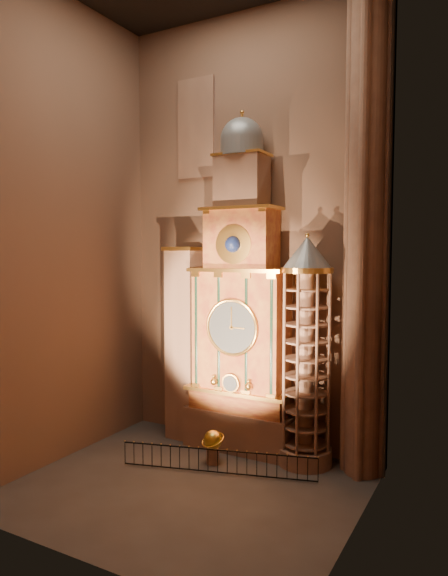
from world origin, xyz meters
The scene contains 11 objects.
floor centered at (0.00, 0.00, 0.00)m, with size 14.00×14.00×0.00m, color #383330.
wall_back centered at (0.00, 6.00, 11.00)m, with size 22.00×22.00×0.00m, color brown.
wall_left centered at (-7.00, 0.00, 11.00)m, with size 22.00×22.00×0.00m, color brown.
wall_right centered at (7.00, 0.00, 11.00)m, with size 22.00×22.00×0.00m, color brown.
astronomical_clock centered at (0.00, 4.96, 6.68)m, with size 5.60×2.41×16.70m.
portrait_tower centered at (-3.40, 4.98, 5.15)m, with size 1.80×1.60×10.20m.
stair_turret centered at (3.50, 4.70, 5.27)m, with size 2.50×2.50×10.80m.
gothic_pier centered at (6.10, 5.00, 11.00)m, with size 2.04×2.04×22.00m.
stained_glass_window centered at (-3.20, 5.92, 16.50)m, with size 2.20×0.14×5.20m.
celestial_globe centered at (-0.29, 2.62, 0.96)m, with size 1.42×1.39×1.60m.
iron_railing centered at (0.46, 1.73, 0.58)m, with size 8.52×2.52×1.08m.
Camera 1 is at (11.42, -17.71, 9.92)m, focal length 32.00 mm.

